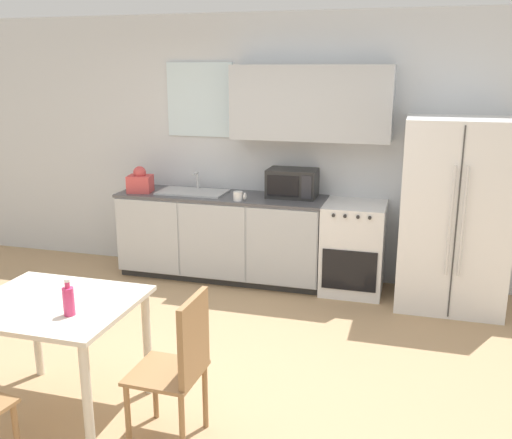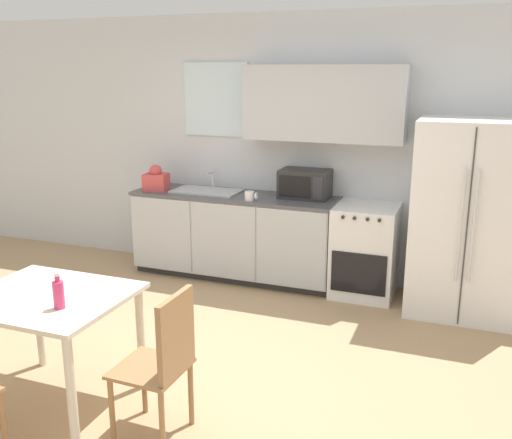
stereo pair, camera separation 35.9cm
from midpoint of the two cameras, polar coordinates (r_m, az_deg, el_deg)
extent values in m
plane|color=tan|center=(4.35, -4.96, -14.91)|extent=(12.00, 12.00, 0.00)
cube|color=silver|center=(5.98, 4.37, 7.08)|extent=(12.00, 0.06, 2.70)
cube|color=silver|center=(6.14, -2.29, 11.89)|extent=(0.72, 0.04, 0.76)
cube|color=#B2B7BC|center=(5.63, 8.67, 11.41)|extent=(1.57, 0.32, 0.72)
cube|color=#333333|center=(6.15, -0.32, -5.25)|extent=(2.13, 0.53, 0.08)
cube|color=#B2B7BC|center=(5.99, -0.43, -1.43)|extent=(2.13, 0.59, 0.79)
cube|color=#B2B7BC|center=(6.02, -7.80, -1.50)|extent=(0.69, 0.01, 0.77)
cube|color=#B2B7BC|center=(5.72, -1.52, -2.23)|extent=(0.69, 0.01, 0.77)
cube|color=#B2B7BC|center=(5.50, 5.35, -2.99)|extent=(0.69, 0.01, 0.77)
cube|color=#4C4C51|center=(5.89, -0.44, 2.39)|extent=(2.16, 0.62, 0.03)
cube|color=white|center=(5.67, 12.63, -3.07)|extent=(0.59, 0.59, 0.89)
cube|color=black|center=(5.43, 12.08, -5.34)|extent=(0.51, 0.01, 0.39)
cylinder|color=#262626|center=(5.29, 10.61, 0.21)|extent=(0.03, 0.02, 0.03)
cylinder|color=#262626|center=(5.28, 11.74, 0.10)|extent=(0.03, 0.02, 0.03)
cylinder|color=#262626|center=(5.26, 13.02, -0.01)|extent=(0.03, 0.02, 0.03)
cylinder|color=#262626|center=(5.25, 14.17, -0.12)|extent=(0.03, 0.02, 0.03)
cube|color=white|center=(5.43, 22.20, 0.05)|extent=(0.94, 0.76, 1.74)
cube|color=#3F3F3F|center=(5.06, 22.26, -0.99)|extent=(0.01, 0.01, 1.68)
cylinder|color=silver|center=(5.03, 21.73, -0.63)|extent=(0.02, 0.02, 0.96)
cylinder|color=silver|center=(5.03, 22.87, -0.74)|extent=(0.02, 0.02, 0.96)
cube|color=#B7BABC|center=(6.00, -3.26, 2.84)|extent=(0.70, 0.39, 0.02)
cylinder|color=silver|center=(6.12, -2.68, 4.04)|extent=(0.02, 0.02, 0.18)
cylinder|color=silver|center=(6.05, -2.96, 4.66)|extent=(0.02, 0.14, 0.02)
cube|color=#282828|center=(5.74, 6.71, 3.56)|extent=(0.49, 0.33, 0.28)
cube|color=black|center=(5.59, 5.70, 3.29)|extent=(0.32, 0.01, 0.20)
cube|color=#2D2D33|center=(5.54, 8.06, 3.10)|extent=(0.10, 0.01, 0.23)
cylinder|color=white|center=(5.59, 1.16, 2.36)|extent=(0.09, 0.09, 0.09)
torus|color=white|center=(5.57, 1.86, 2.34)|extent=(0.02, 0.07, 0.07)
cube|color=#D14C4C|center=(6.13, -8.32, 3.72)|extent=(0.27, 0.24, 0.18)
sphere|color=#D14C4C|center=(6.11, -8.36, 4.82)|extent=(0.15, 0.15, 0.13)
cube|color=beige|center=(3.82, -17.64, -7.46)|extent=(0.99, 0.85, 0.03)
cylinder|color=beige|center=(3.49, -15.09, -16.56)|extent=(0.06, 0.06, 0.74)
cylinder|color=beige|center=(4.49, -18.79, -9.47)|extent=(0.06, 0.06, 0.74)
cylinder|color=beige|center=(4.02, -8.91, -11.73)|extent=(0.06, 0.06, 0.74)
cylinder|color=#997047|center=(3.63, -21.24, -18.67)|extent=(0.03, 0.03, 0.43)
cube|color=#997047|center=(3.51, -7.54, -14.60)|extent=(0.41, 0.41, 0.02)
cube|color=#997047|center=(3.31, -4.89, -11.47)|extent=(0.04, 0.37, 0.48)
cylinder|color=#997047|center=(3.58, -11.31, -18.32)|extent=(0.03, 0.03, 0.43)
cylinder|color=#997047|center=(3.82, -8.43, -15.86)|extent=(0.03, 0.03, 0.43)
cylinder|color=#997047|center=(3.43, -6.26, -19.74)|extent=(0.03, 0.03, 0.43)
cylinder|color=#997047|center=(3.68, -3.65, -17.01)|extent=(0.03, 0.03, 0.43)
cylinder|color=#DB386B|center=(3.56, -16.42, -7.30)|extent=(0.07, 0.07, 0.17)
cylinder|color=#DB386B|center=(3.52, -16.54, -5.75)|extent=(0.03, 0.03, 0.04)
cylinder|color=white|center=(3.52, -16.58, -5.32)|extent=(0.03, 0.03, 0.02)
camera|label=1|loc=(0.18, -87.62, 0.63)|focal=40.00mm
camera|label=2|loc=(0.18, 92.38, -0.63)|focal=40.00mm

